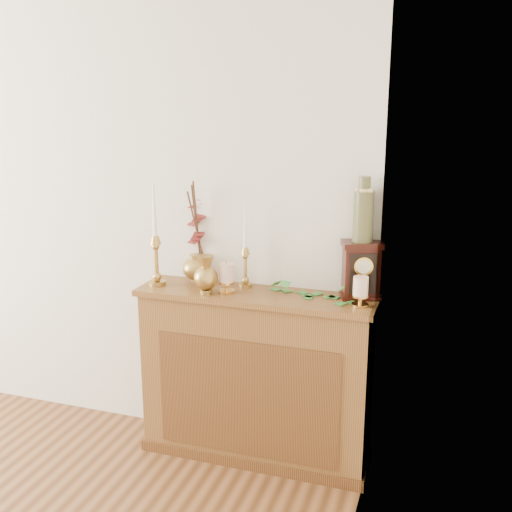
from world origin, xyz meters
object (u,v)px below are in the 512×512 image
(bud_vase, at_px, (206,275))
(ceramic_vase, at_px, (363,213))
(ginger_jar, at_px, (198,235))
(mantel_clock, at_px, (361,270))
(candlestick_center, at_px, (245,261))
(candlestick_left, at_px, (156,252))

(bud_vase, bearing_deg, ceramic_vase, 13.80)
(ginger_jar, xyz_separation_m, mantel_clock, (0.90, -0.05, -0.11))
(candlestick_center, bearing_deg, candlestick_left, -165.60)
(candlestick_left, height_order, ginger_jar, ginger_jar)
(candlestick_center, relative_size, bud_vase, 2.20)
(candlestick_left, xyz_separation_m, ceramic_vase, (1.06, 0.13, 0.25))
(ginger_jar, height_order, mantel_clock, ginger_jar)
(candlestick_left, bearing_deg, bud_vase, -10.24)
(ginger_jar, distance_m, mantel_clock, 0.91)
(mantel_clock, bearing_deg, ginger_jar, 157.53)
(candlestick_left, relative_size, ginger_jar, 0.99)
(bud_vase, height_order, ceramic_vase, ceramic_vase)
(mantel_clock, bearing_deg, bud_vase, 174.54)
(candlestick_left, relative_size, mantel_clock, 1.92)
(mantel_clock, relative_size, ceramic_vase, 0.90)
(candlestick_left, xyz_separation_m, candlestick_center, (0.46, 0.12, -0.04))
(mantel_clock, bearing_deg, candlestick_center, 161.85)
(bud_vase, distance_m, ceramic_vase, 0.84)
(bud_vase, bearing_deg, candlestick_left, 169.76)
(bud_vase, height_order, mantel_clock, mantel_clock)
(ginger_jar, distance_m, ceramic_vase, 0.92)
(ginger_jar, bearing_deg, ceramic_vase, -3.24)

